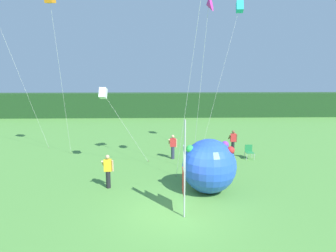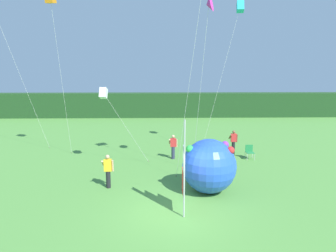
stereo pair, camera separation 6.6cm
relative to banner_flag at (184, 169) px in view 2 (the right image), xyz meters
The scene contains 11 objects.
ground_plane 1.86m from the banner_flag, 169.56° to the left, with size 120.00×120.00×0.00m, color #518E3D.
distant_treeline 26.02m from the banner_flag, 90.90° to the left, with size 80.00×2.40×2.95m, color #1E421E.
banner_flag is the anchor object (origin of this frame).
person_near_banner 9.43m from the banner_flag, 64.55° to the left, with size 0.55×0.48×1.65m.
person_mid_field 7.60m from the banner_flag, 90.59° to the left, with size 0.55×0.48×1.57m.
person_far_left 4.47m from the banner_flag, 141.03° to the left, with size 0.55×0.48×1.64m.
inflatable_balloon 2.58m from the banner_flag, 57.75° to the left, with size 2.50×2.50×2.50m.
folding_chair 8.94m from the banner_flag, 56.94° to the left, with size 0.51×0.51×0.89m.
kite_cyan_box_0 12.43m from the banner_flag, 64.55° to the left, with size 2.77×1.23×9.96m.
kite_magenta_delta_4 8.17m from the banner_flag, 70.55° to the left, with size 0.90×1.48×9.11m.
kite_white_box_5 7.72m from the banner_flag, 124.04° to the left, with size 2.72×1.18×4.67m.
Camera 2 is at (-0.47, -10.96, 5.48)m, focal length 31.75 mm.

